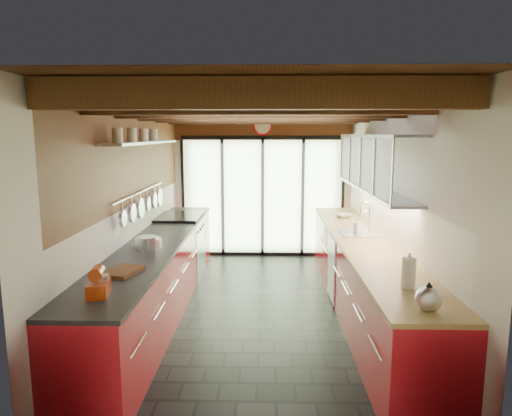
% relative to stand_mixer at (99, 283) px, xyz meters
% --- Properties ---
extents(ground, '(5.50, 5.50, 0.00)m').
position_rel_stand_mixer_xyz_m(ground, '(1.27, 1.99, -1.02)').
color(ground, black).
rests_on(ground, ground).
extents(room_shell, '(5.50, 5.50, 5.50)m').
position_rel_stand_mixer_xyz_m(room_shell, '(1.27, 1.99, 0.64)').
color(room_shell, silver).
rests_on(room_shell, ground).
extents(ceiling_beams, '(3.14, 5.06, 4.90)m').
position_rel_stand_mixer_xyz_m(ceiling_beams, '(1.27, 2.37, 1.45)').
color(ceiling_beams, '#593316').
rests_on(ceiling_beams, ground).
extents(glass_door, '(2.95, 0.10, 2.90)m').
position_rel_stand_mixer_xyz_m(glass_door, '(1.27, 4.68, 0.64)').
color(glass_door, '#C6EAAD').
rests_on(glass_door, ground).
extents(left_counter, '(0.68, 5.00, 0.92)m').
position_rel_stand_mixer_xyz_m(left_counter, '(-0.00, 1.99, -0.56)').
color(left_counter, '#B41420').
rests_on(left_counter, ground).
extents(range_stove, '(0.66, 0.90, 0.97)m').
position_rel_stand_mixer_xyz_m(range_stove, '(-0.00, 3.44, -0.55)').
color(range_stove, silver).
rests_on(range_stove, ground).
extents(right_counter, '(0.68, 5.00, 0.92)m').
position_rel_stand_mixer_xyz_m(right_counter, '(2.54, 1.99, -0.56)').
color(right_counter, '#B41420').
rests_on(right_counter, ground).
extents(sink_assembly, '(0.45, 0.52, 0.43)m').
position_rel_stand_mixer_xyz_m(sink_assembly, '(2.56, 2.39, -0.06)').
color(sink_assembly, silver).
rests_on(sink_assembly, right_counter).
extents(upper_cabinets_right, '(0.34, 3.00, 3.00)m').
position_rel_stand_mixer_xyz_m(upper_cabinets_right, '(2.70, 2.29, 0.83)').
color(upper_cabinets_right, silver).
rests_on(upper_cabinets_right, ground).
extents(left_wall_fixtures, '(0.28, 2.60, 0.96)m').
position_rel_stand_mixer_xyz_m(left_wall_fixtures, '(-0.20, 2.24, 0.79)').
color(left_wall_fixtures, silver).
rests_on(left_wall_fixtures, ground).
extents(stand_mixer, '(0.20, 0.29, 0.25)m').
position_rel_stand_mixer_xyz_m(stand_mixer, '(0.00, 0.00, 0.00)').
color(stand_mixer, '#B8370E').
rests_on(stand_mixer, left_counter).
extents(pot_large, '(0.28, 0.28, 0.14)m').
position_rel_stand_mixer_xyz_m(pot_large, '(0.00, 1.50, -0.03)').
color(pot_large, silver).
rests_on(pot_large, left_counter).
extents(pot_small, '(0.31, 0.31, 0.11)m').
position_rel_stand_mixer_xyz_m(pot_small, '(0.00, 1.54, -0.04)').
color(pot_small, silver).
rests_on(pot_small, left_counter).
extents(cutting_board, '(0.36, 0.44, 0.03)m').
position_rel_stand_mixer_xyz_m(cutting_board, '(0.00, 0.59, -0.08)').
color(cutting_board, brown).
rests_on(cutting_board, left_counter).
extents(kettle, '(0.23, 0.26, 0.23)m').
position_rel_stand_mixer_xyz_m(kettle, '(2.54, -0.26, 0.00)').
color(kettle, silver).
rests_on(kettle, right_counter).
extents(paper_towel, '(0.12, 0.12, 0.31)m').
position_rel_stand_mixer_xyz_m(paper_towel, '(2.54, 0.22, 0.03)').
color(paper_towel, white).
rests_on(paper_towel, right_counter).
extents(soap_bottle, '(0.13, 0.13, 0.22)m').
position_rel_stand_mixer_xyz_m(soap_bottle, '(2.54, 2.36, 0.01)').
color(soap_bottle, silver).
rests_on(soap_bottle, right_counter).
extents(bowl, '(0.32, 0.32, 0.06)m').
position_rel_stand_mixer_xyz_m(bowl, '(2.54, 3.54, -0.07)').
color(bowl, silver).
rests_on(bowl, right_counter).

